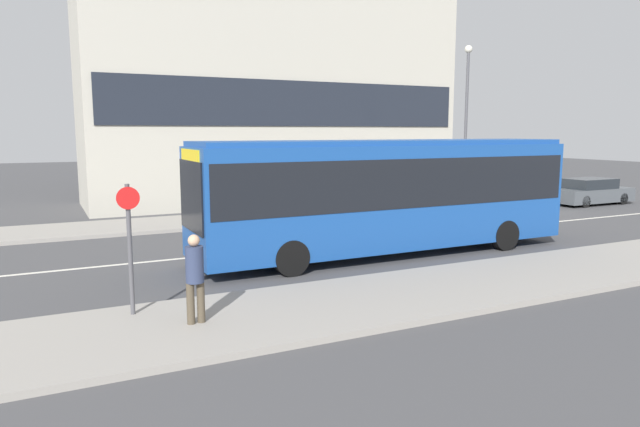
% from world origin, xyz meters
% --- Properties ---
extents(ground_plane, '(120.00, 120.00, 0.00)m').
position_xyz_m(ground_plane, '(0.00, 0.00, 0.00)').
color(ground_plane, '#444447').
extents(sidewalk_near, '(44.00, 3.50, 0.13)m').
position_xyz_m(sidewalk_near, '(0.00, -6.25, 0.07)').
color(sidewalk_near, gray).
rests_on(sidewalk_near, ground_plane).
extents(sidewalk_far, '(44.00, 3.50, 0.13)m').
position_xyz_m(sidewalk_far, '(0.00, 6.25, 0.07)').
color(sidewalk_far, gray).
rests_on(sidewalk_far, ground_plane).
extents(lane_centerline, '(41.80, 0.16, 0.01)m').
position_xyz_m(lane_centerline, '(0.00, 0.00, 0.00)').
color(lane_centerline, silver).
rests_on(lane_centerline, ground_plane).
extents(apartment_block_left_tower, '(19.58, 6.07, 18.54)m').
position_xyz_m(apartment_block_left_tower, '(4.99, 12.49, 9.26)').
color(apartment_block_left_tower, '#B7B2A3').
rests_on(apartment_block_left_tower, ground_plane).
extents(city_bus, '(11.96, 2.55, 3.48)m').
position_xyz_m(city_bus, '(2.78, -2.19, 2.00)').
color(city_bus, '#194793').
rests_on(city_bus, ground_plane).
extents(parked_car_0, '(4.36, 1.86, 1.29)m').
position_xyz_m(parked_car_0, '(13.42, 3.46, 0.62)').
color(parked_car_0, silver).
rests_on(parked_car_0, ground_plane).
extents(parked_car_1, '(4.53, 1.82, 1.34)m').
position_xyz_m(parked_car_1, '(18.85, 3.37, 0.63)').
color(parked_car_1, '#4C5156').
rests_on(parked_car_1, ground_plane).
extents(pedestrian_near_stop, '(0.35, 0.34, 1.71)m').
position_xyz_m(pedestrian_near_stop, '(-4.14, -6.25, 1.10)').
color(pedestrian_near_stop, '#4C4233').
rests_on(pedestrian_near_stop, sidewalk_near).
extents(bus_stop_sign, '(0.44, 0.12, 2.60)m').
position_xyz_m(bus_stop_sign, '(-5.14, -5.17, 1.66)').
color(bus_stop_sign, '#4C4C51').
rests_on(bus_stop_sign, sidewalk_near).
extents(street_lamp, '(0.36, 0.36, 7.62)m').
position_xyz_m(street_lamp, '(11.91, 5.04, 4.72)').
color(street_lamp, '#4C4C51').
rests_on(street_lamp, sidewalk_far).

